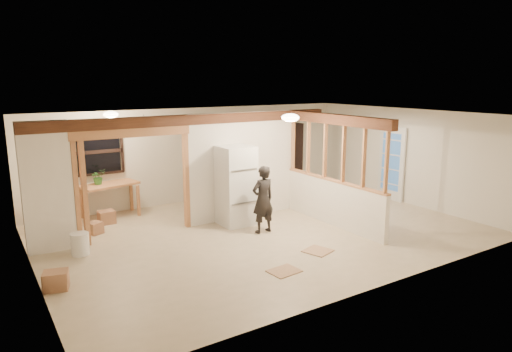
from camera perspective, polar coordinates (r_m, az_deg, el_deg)
floor at (r=9.97m, az=0.96°, el=-6.95°), size 9.00×6.50×0.01m
ceiling at (r=9.46m, az=1.01°, el=7.56°), size 9.00×6.50×0.01m
wall_back at (r=12.43m, az=-7.33°, el=2.70°), size 9.00×0.01×2.50m
wall_front at (r=7.24m, az=15.40°, el=-4.31°), size 9.00×0.01×2.50m
wall_left at (r=8.13m, az=-26.52°, el=-3.38°), size 0.01×6.50×2.50m
wall_right at (r=12.65m, az=18.24°, el=2.36°), size 0.01×6.50×2.50m
partition_left_stub at (r=9.34m, az=-24.63°, el=-1.35°), size 0.90×0.12×2.50m
partition_center at (r=10.74m, az=-1.67°, el=1.35°), size 2.80×0.12×2.50m
doorway_frame at (r=9.72m, az=-14.92°, el=-1.08°), size 2.46×0.14×2.20m
header_beam_back at (r=10.03m, az=-7.64°, el=7.01°), size 7.00×0.18×0.22m
header_beam_right at (r=10.14m, az=9.89°, el=7.00°), size 0.18×3.30×0.22m
pony_wall at (r=10.47m, az=9.53°, el=-3.31°), size 0.12×3.20×1.00m
stud_partition at (r=10.23m, az=9.75°, el=2.98°), size 0.14×3.20×1.32m
window_back at (r=11.46m, az=-19.04°, el=2.89°), size 1.12×0.10×1.10m
french_door at (r=12.89m, az=16.57°, el=1.50°), size 0.12×0.86×2.00m
ceiling_dome_main at (r=9.23m, az=4.31°, el=7.29°), size 0.36×0.36×0.16m
ceiling_dome_util at (r=10.54m, az=-17.70°, el=7.34°), size 0.32×0.32×0.14m
hanging_bulb at (r=10.05m, az=-13.78°, el=5.64°), size 0.07×0.07×0.07m
refrigerator at (r=10.25m, az=-2.52°, el=-1.21°), size 0.74×0.72×1.79m
woman at (r=9.71m, az=0.87°, el=-2.94°), size 0.55×0.37×1.46m
work_table at (r=11.43m, az=-17.76°, el=-2.90°), size 1.41×0.91×0.82m
potted_plant at (r=11.30m, az=-19.13°, el=-0.08°), size 0.39×0.36×0.36m
shop_vac at (r=10.88m, az=-23.46°, el=-4.42°), size 0.56×0.56×0.69m
bookshelf at (r=13.72m, az=3.87°, el=2.47°), size 0.97×0.32×1.95m
bucket at (r=9.24m, az=-21.13°, el=-7.93°), size 0.33×0.33×0.42m
box_util_a at (r=10.99m, az=-18.18°, el=-4.91°), size 0.36×0.32×0.30m
box_util_b at (r=10.37m, az=-19.49°, el=-6.14°), size 0.36×0.36×0.25m
box_front at (r=7.95m, az=-23.74°, el=-11.86°), size 0.44×0.39×0.30m
floor_panel_near at (r=8.93m, az=7.73°, el=-9.25°), size 0.59×0.59×0.02m
floor_panel_far at (r=8.00m, az=3.54°, el=-11.78°), size 0.55×0.46×0.02m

